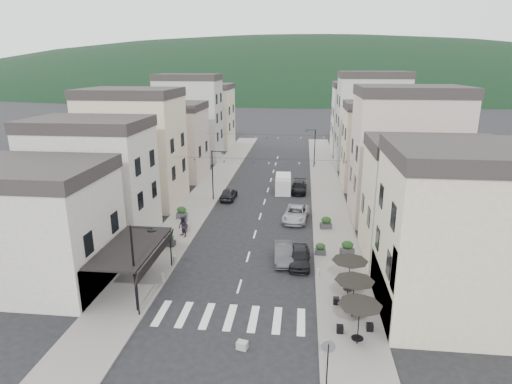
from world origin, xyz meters
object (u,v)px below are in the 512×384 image
(parked_car_a, at_px, (300,257))
(parked_car_d, at_px, (299,187))
(delivery_van, at_px, (283,183))
(pedestrian_a, at_px, (185,223))
(parked_car_e, at_px, (229,194))
(parked_car_b, at_px, (283,253))
(parked_car_c, at_px, (296,214))
(pedestrian_b, at_px, (183,227))

(parked_car_a, distance_m, parked_car_d, 20.45)
(delivery_van, bearing_deg, pedestrian_a, -122.45)
(parked_car_e, height_order, delivery_van, delivery_van)
(parked_car_b, xyz_separation_m, delivery_van, (-1.01, 20.01, 0.42))
(parked_car_c, relative_size, parked_car_d, 1.14)
(parked_car_a, height_order, pedestrian_b, pedestrian_b)
(parked_car_a, xyz_separation_m, pedestrian_a, (-10.97, 5.87, 0.21))
(pedestrian_a, bearing_deg, parked_car_b, -25.09)
(parked_car_b, bearing_deg, parked_car_d, 82.51)
(pedestrian_a, bearing_deg, parked_car_a, -24.55)
(parked_car_b, xyz_separation_m, parked_car_c, (0.82, 9.70, 0.01))
(parked_car_b, bearing_deg, delivery_van, 88.32)
(parked_car_b, distance_m, parked_car_d, 19.88)
(pedestrian_a, bearing_deg, parked_car_c, 26.56)
(parked_car_a, bearing_deg, delivery_van, 96.46)
(parked_car_c, relative_size, parked_car_e, 1.27)
(delivery_van, distance_m, pedestrian_a, 17.08)
(parked_car_d, relative_size, parked_car_e, 1.11)
(parked_car_d, height_order, pedestrian_a, pedestrian_a)
(parked_car_e, relative_size, pedestrian_b, 2.09)
(parked_car_c, xyz_separation_m, delivery_van, (-1.83, 10.31, 0.41))
(delivery_van, bearing_deg, parked_car_b, -89.23)
(parked_car_e, distance_m, pedestrian_b, 12.32)
(parked_car_a, bearing_deg, pedestrian_b, 157.57)
(parked_car_b, bearing_deg, parked_car_e, 109.97)
(parked_car_a, bearing_deg, parked_car_d, 90.88)
(delivery_van, bearing_deg, pedestrian_b, -119.75)
(delivery_van, relative_size, pedestrian_a, 3.02)
(parked_car_e, bearing_deg, delivery_van, -145.32)
(parked_car_b, relative_size, parked_car_e, 1.05)
(parked_car_c, bearing_deg, parked_car_e, 149.15)
(parked_car_e, xyz_separation_m, pedestrian_a, (-2.34, -10.71, 0.23))
(pedestrian_a, xyz_separation_m, pedestrian_b, (0.17, -1.41, 0.17))
(parked_car_a, distance_m, pedestrian_b, 11.69)
(parked_car_d, xyz_separation_m, parked_car_e, (-8.31, -3.87, 0.04))
(parked_car_a, xyz_separation_m, parked_car_c, (-0.52, 10.30, 0.00))
(parked_car_b, height_order, parked_car_e, parked_car_b)
(parked_car_b, xyz_separation_m, parked_car_d, (1.01, 19.85, -0.05))
(parked_car_b, xyz_separation_m, pedestrian_b, (-9.47, 3.86, 0.39))
(parked_car_c, bearing_deg, delivery_van, 106.92)
(pedestrian_a, height_order, pedestrian_b, pedestrian_b)
(parked_car_b, height_order, delivery_van, delivery_van)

